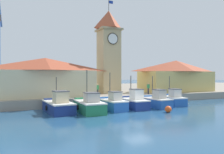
% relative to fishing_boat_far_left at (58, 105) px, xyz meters
% --- Properties ---
extents(ground_plane, '(300.00, 300.00, 0.00)m').
position_rel_fishing_boat_far_left_xyz_m(ground_plane, '(6.92, -3.83, -0.73)').
color(ground_plane, navy).
extents(quay_wharf, '(120.00, 40.00, 1.04)m').
position_rel_fishing_boat_far_left_xyz_m(quay_wharf, '(6.92, 22.81, -0.22)').
color(quay_wharf, gray).
rests_on(quay_wharf, ground).
extents(fishing_boat_far_left, '(2.54, 5.37, 3.54)m').
position_rel_fishing_boat_far_left_xyz_m(fishing_boat_far_left, '(0.00, 0.00, 0.00)').
color(fishing_boat_far_left, navy).
rests_on(fishing_boat_far_left, ground).
extents(fishing_boat_left_outer, '(2.24, 5.13, 4.29)m').
position_rel_fishing_boat_far_left_xyz_m(fishing_boat_left_outer, '(2.85, -1.10, -0.02)').
color(fishing_boat_left_outer, '#237A4C').
rests_on(fishing_boat_left_outer, ground).
extents(fishing_boat_left_inner, '(2.06, 4.19, 4.01)m').
position_rel_fishing_boat_far_left_xyz_m(fishing_boat_left_inner, '(5.55, -0.80, -0.02)').
color(fishing_boat_left_inner, '#2356A8').
rests_on(fishing_boat_left_inner, ground).
extents(fishing_boat_mid_left, '(2.01, 4.61, 3.69)m').
position_rel_fishing_boat_far_left_xyz_m(fishing_boat_mid_left, '(8.22, -0.68, 0.00)').
color(fishing_boat_mid_left, navy).
rests_on(fishing_boat_mid_left, ground).
extents(fishing_boat_center, '(2.05, 4.32, 3.63)m').
position_rel_fishing_boat_far_left_xyz_m(fishing_boat_center, '(10.99, -1.01, -0.01)').
color(fishing_boat_center, '#2356A8').
rests_on(fishing_boat_center, ground).
extents(fishing_boat_mid_right, '(2.53, 4.77, 3.61)m').
position_rel_fishing_boat_far_left_xyz_m(fishing_boat_mid_right, '(14.17, -0.02, -0.03)').
color(fishing_boat_mid_right, '#2356A8').
rests_on(fishing_boat_mid_right, ground).
extents(clock_tower, '(3.38, 3.38, 14.16)m').
position_rel_fishing_boat_far_left_xyz_m(clock_tower, '(9.16, 8.54, 6.99)').
color(clock_tower, tan).
rests_on(clock_tower, quay_wharf).
extents(warehouse_left, '(12.18, 6.67, 4.93)m').
position_rel_fishing_boat_far_left_xyz_m(warehouse_left, '(-0.37, 7.05, 2.82)').
color(warehouse_left, beige).
rests_on(warehouse_left, quay_wharf).
extents(warehouse_right, '(12.41, 5.78, 5.20)m').
position_rel_fishing_boat_far_left_xyz_m(warehouse_right, '(20.88, 7.05, 2.96)').
color(warehouse_right, tan).
rests_on(warehouse_right, quay_wharf).
extents(mooring_buoy, '(0.67, 0.67, 0.67)m').
position_rel_fishing_boat_far_left_xyz_m(mooring_buoy, '(10.02, -4.50, -0.40)').
color(mooring_buoy, '#E54C19').
rests_on(mooring_buoy, ground).
extents(dock_worker_near_tower, '(0.34, 0.22, 1.62)m').
position_rel_fishing_boat_far_left_xyz_m(dock_worker_near_tower, '(13.46, 4.24, 1.15)').
color(dock_worker_near_tower, '#33333D').
rests_on(dock_worker_near_tower, quay_wharf).
extents(dock_worker_along_quay, '(0.34, 0.22, 1.62)m').
position_rel_fishing_boat_far_left_xyz_m(dock_worker_along_quay, '(5.84, 4.52, 1.15)').
color(dock_worker_along_quay, '#33333D').
rests_on(dock_worker_along_quay, quay_wharf).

